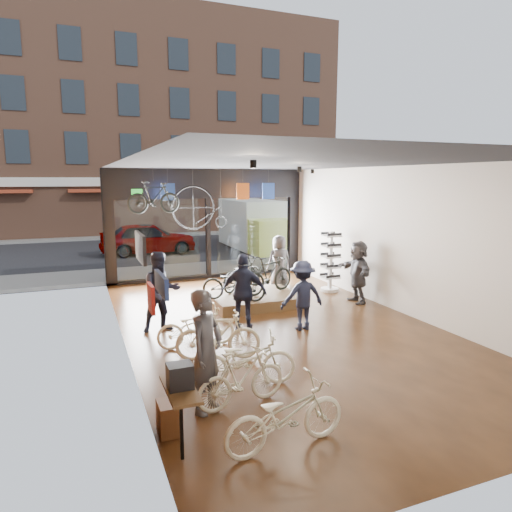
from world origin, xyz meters
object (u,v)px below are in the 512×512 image
customer_4 (279,261)px  customer_5 (358,272)px  display_bike_right (242,274)px  customer_1 (161,292)px  floor_bike_2 (245,359)px  display_bike_mid (269,275)px  display_platform (254,300)px  floor_bike_4 (196,327)px  street_car (148,238)px  floor_bike_0 (285,415)px  penny_farthing (202,209)px  floor_bike_1 (242,378)px  box_truck (258,226)px  customer_3 (302,295)px  customer_2 (244,292)px  floor_bike_3 (218,335)px  display_bike_left (234,284)px  hung_bike (154,197)px  customer_0 (206,351)px  sunglasses_rack (330,262)px

customer_4 → customer_5: size_ratio=0.95×
display_bike_right → customer_1: bearing=92.6°
floor_bike_2 → customer_1: 3.47m
display_bike_mid → customer_4: 2.15m
display_platform → customer_1: (-2.78, -1.26, 0.77)m
floor_bike_4 → display_bike_right: bearing=-31.8°
street_car → customer_1: (-1.38, -11.25, 0.18)m
floor_bike_2 → display_bike_mid: 5.18m
floor_bike_0 → customer_1: size_ratio=0.94×
penny_farthing → floor_bike_4: bearing=-106.7°
floor_bike_1 → customer_5: bearing=-57.9°
display_platform → display_bike_mid: 0.80m
box_truck → customer_3: bearing=-107.0°
display_platform → customer_2: customer_2 is taller
floor_bike_0 → floor_bike_2: 1.93m
display_platform → display_bike_mid: bearing=-4.7°
customer_1 → customer_4: size_ratio=1.10×
floor_bike_1 → display_bike_right: size_ratio=0.86×
floor_bike_3 → floor_bike_4: size_ratio=1.01×
box_truck → customer_1: size_ratio=3.34×
box_truck → floor_bike_4: size_ratio=3.77×
display_bike_left → hung_bike: 3.73m
display_bike_left → floor_bike_4: bearing=177.2°
floor_bike_3 → display_bike_right: (1.97, 4.07, 0.26)m
street_car → floor_bike_0: (-0.74, -16.52, -0.29)m
floor_bike_2 → display_bike_mid: size_ratio=0.99×
floor_bike_2 → display_platform: 5.02m
floor_bike_0 → customer_0: customer_0 is taller
floor_bike_1 → penny_farthing: (1.63, 8.23, 2.05)m
display_platform → customer_1: customer_1 is taller
floor_bike_2 → display_bike_right: (1.87, 5.28, 0.30)m
floor_bike_2 → customer_2: bearing=-6.0°
box_truck → floor_bike_2: (-5.71, -13.60, -0.76)m
floor_bike_4 → display_platform: size_ratio=0.68×
customer_5 → sunglasses_rack: (-0.05, 1.41, 0.05)m
box_truck → street_car: bearing=169.0°
street_car → floor_bike_3: 13.41m
floor_bike_4 → display_bike_mid: display_bike_mid is taller
floor_bike_0 → customer_5: bearing=-45.7°
box_truck → customer_3: 11.87m
floor_bike_4 → display_bike_right: 3.91m
floor_bike_0 → customer_5: customer_5 is taller
display_bike_mid → hung_bike: bearing=30.2°
floor_bike_0 → sunglasses_rack: size_ratio=0.93×
display_bike_mid → customer_3: customer_3 is taller
floor_bike_3 → display_platform: 4.00m
penny_farthing → floor_bike_0: bearing=-98.9°
hung_bike → floor_bike_4: bearing=170.4°
box_truck → display_bike_left: bearing=-115.5°
display_platform → sunglasses_rack: size_ratio=1.29×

